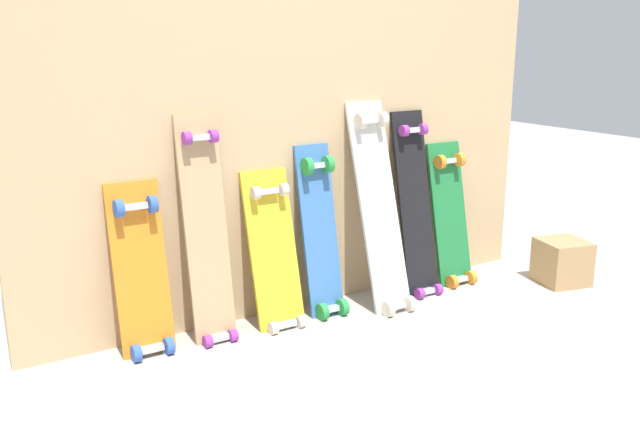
{
  "coord_description": "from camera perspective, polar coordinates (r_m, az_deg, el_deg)",
  "views": [
    {
      "loc": [
        -1.43,
        -2.4,
        1.15
      ],
      "look_at": [
        0.0,
        -0.07,
        0.45
      ],
      "focal_mm": 38.13,
      "sensor_mm": 36.0,
      "label": 1
    }
  ],
  "objects": [
    {
      "name": "skateboard_natural",
      "position": [
        2.65,
        -9.47,
        -2.1
      ],
      "size": [
        0.17,
        0.21,
        0.95
      ],
      "color": "tan",
      "rests_on": "ground"
    },
    {
      "name": "skateboard_orange",
      "position": [
        2.61,
        -14.73,
        -5.23
      ],
      "size": [
        0.2,
        0.19,
        0.71
      ],
      "color": "orange",
      "rests_on": "ground"
    },
    {
      "name": "skateboard_blue",
      "position": [
        2.88,
        0.1,
        -2.04
      ],
      "size": [
        0.16,
        0.22,
        0.78
      ],
      "color": "#386BAD",
      "rests_on": "ground"
    },
    {
      "name": "skateboard_white",
      "position": [
        2.96,
        5.09,
        -0.04
      ],
      "size": [
        0.18,
        0.34,
        0.95
      ],
      "color": "silver",
      "rests_on": "ground"
    },
    {
      "name": "ground_plane",
      "position": [
        3.02,
        -0.7,
        -7.92
      ],
      "size": [
        12.0,
        12.0,
        0.0
      ],
      "primitive_type": "plane",
      "color": "#B2AAA0"
    },
    {
      "name": "skateboard_green",
      "position": [
        3.32,
        10.93,
        -0.58
      ],
      "size": [
        0.19,
        0.22,
        0.74
      ],
      "color": "#1E7238",
      "rests_on": "ground"
    },
    {
      "name": "skateboard_yellow",
      "position": [
        2.78,
        -3.84,
        -3.75
      ],
      "size": [
        0.21,
        0.23,
        0.71
      ],
      "color": "gold",
      "rests_on": "ground"
    },
    {
      "name": "plywood_wall_panel",
      "position": [
        2.86,
        -1.48,
        9.26
      ],
      "size": [
        2.43,
        0.04,
        1.78
      ],
      "primitive_type": "cube",
      "color": "tan",
      "rests_on": "ground"
    },
    {
      "name": "skateboard_black",
      "position": [
        3.15,
        8.06,
        0.17
      ],
      "size": [
        0.17,
        0.24,
        0.91
      ],
      "color": "black",
      "rests_on": "ground"
    },
    {
      "name": "wooden_crate",
      "position": [
        3.48,
        19.64,
        -3.84
      ],
      "size": [
        0.26,
        0.26,
        0.21
      ],
      "primitive_type": "cube",
      "rotation": [
        0.0,
        0.0,
        -0.24
      ],
      "color": "tan",
      "rests_on": "ground"
    }
  ]
}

